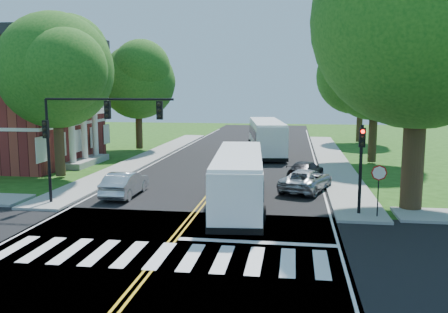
% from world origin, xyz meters
% --- Properties ---
extents(ground, '(140.00, 140.00, 0.00)m').
position_xyz_m(ground, '(0.00, 0.00, 0.00)').
color(ground, '#1E4511').
rests_on(ground, ground).
extents(road, '(14.00, 96.00, 0.01)m').
position_xyz_m(road, '(0.00, 18.00, 0.01)').
color(road, black).
rests_on(road, ground).
extents(cross_road, '(60.00, 12.00, 0.01)m').
position_xyz_m(cross_road, '(0.00, 0.00, 0.01)').
color(cross_road, black).
rests_on(cross_road, ground).
extents(center_line, '(0.36, 70.00, 0.01)m').
position_xyz_m(center_line, '(0.00, 22.00, 0.01)').
color(center_line, gold).
rests_on(center_line, road).
extents(edge_line_w, '(0.12, 70.00, 0.01)m').
position_xyz_m(edge_line_w, '(-6.80, 22.00, 0.01)').
color(edge_line_w, silver).
rests_on(edge_line_w, road).
extents(edge_line_e, '(0.12, 70.00, 0.01)m').
position_xyz_m(edge_line_e, '(6.80, 22.00, 0.01)').
color(edge_line_e, silver).
rests_on(edge_line_e, road).
extents(crosswalk, '(12.60, 3.00, 0.01)m').
position_xyz_m(crosswalk, '(0.00, -0.50, 0.02)').
color(crosswalk, silver).
rests_on(crosswalk, road).
extents(stop_bar, '(6.60, 0.40, 0.01)m').
position_xyz_m(stop_bar, '(3.50, 1.60, 0.02)').
color(stop_bar, silver).
rests_on(stop_bar, road).
extents(sidewalk_nw, '(2.60, 40.00, 0.15)m').
position_xyz_m(sidewalk_nw, '(-8.30, 25.00, 0.07)').
color(sidewalk_nw, gray).
rests_on(sidewalk_nw, ground).
extents(sidewalk_ne, '(2.60, 40.00, 0.15)m').
position_xyz_m(sidewalk_ne, '(8.30, 25.00, 0.07)').
color(sidewalk_ne, gray).
rests_on(sidewalk_ne, ground).
extents(tree_ne_big, '(10.80, 10.80, 14.91)m').
position_xyz_m(tree_ne_big, '(11.00, 8.00, 9.62)').
color(tree_ne_big, '#342515').
rests_on(tree_ne_big, ground).
extents(tree_west_near, '(8.00, 8.00, 11.40)m').
position_xyz_m(tree_west_near, '(-11.50, 14.00, 7.53)').
color(tree_west_near, '#342515').
rests_on(tree_west_near, ground).
extents(tree_west_far, '(7.60, 7.60, 10.67)m').
position_xyz_m(tree_west_far, '(-11.00, 30.00, 7.00)').
color(tree_west_far, '#342515').
rests_on(tree_west_far, ground).
extents(tree_east_mid, '(8.40, 8.40, 11.93)m').
position_xyz_m(tree_east_mid, '(11.50, 24.00, 7.86)').
color(tree_east_mid, '#342515').
rests_on(tree_east_mid, ground).
extents(tree_east_far, '(7.20, 7.20, 10.34)m').
position_xyz_m(tree_east_far, '(12.50, 40.00, 6.86)').
color(tree_east_far, '#342515').
rests_on(tree_east_far, ground).
extents(signal_nw, '(7.15, 0.46, 5.66)m').
position_xyz_m(signal_nw, '(-5.86, 6.43, 4.38)').
color(signal_nw, black).
rests_on(signal_nw, ground).
extents(signal_ne, '(0.30, 0.46, 4.40)m').
position_xyz_m(signal_ne, '(8.20, 6.44, 2.96)').
color(signal_ne, black).
rests_on(signal_ne, ground).
extents(stop_sign, '(0.76, 0.08, 2.53)m').
position_xyz_m(stop_sign, '(9.00, 5.98, 2.03)').
color(stop_sign, black).
rests_on(stop_sign, ground).
extents(bus_lead, '(3.41, 11.42, 2.91)m').
position_xyz_m(bus_lead, '(2.05, 7.54, 1.55)').
color(bus_lead, white).
rests_on(bus_lead, road).
extents(bus_follow, '(4.47, 12.82, 3.25)m').
position_xyz_m(bus_follow, '(2.28, 28.53, 1.73)').
color(bus_follow, white).
rests_on(bus_follow, road).
extents(hatchback, '(1.56, 4.45, 1.47)m').
position_xyz_m(hatchback, '(-4.87, 9.01, 0.75)').
color(hatchback, silver).
rests_on(hatchback, road).
extents(suv, '(3.75, 5.36, 1.36)m').
position_xyz_m(suv, '(5.74, 12.02, 0.69)').
color(suv, '#A3A6AA').
rests_on(suv, road).
extents(dark_sedan, '(2.95, 4.69, 1.27)m').
position_xyz_m(dark_sedan, '(5.77, 15.95, 0.64)').
color(dark_sedan, black).
rests_on(dark_sedan, road).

